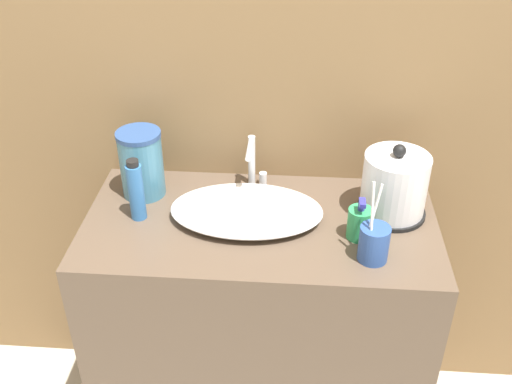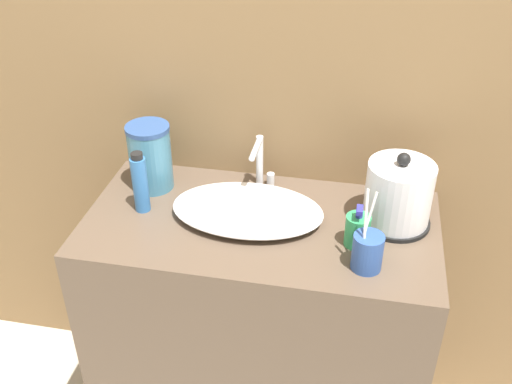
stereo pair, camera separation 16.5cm
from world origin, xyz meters
TOP-DOWN VIEW (x-y plane):
  - wall_back at (0.00, 0.53)m, footprint 6.00×0.04m
  - vanity_counter at (0.00, 0.26)m, footprint 1.01×0.51m
  - sink_basin at (-0.04, 0.27)m, footprint 0.44×0.28m
  - faucet at (-0.03, 0.44)m, footprint 0.06×0.13m
  - electric_kettle at (0.37, 0.33)m, footprint 0.20×0.20m
  - toothbrush_cup at (0.30, 0.11)m, footprint 0.08×0.08m
  - lotion_bottle at (0.27, 0.21)m, footprint 0.07×0.07m
  - shampoo_bottle at (-0.35, 0.25)m, footprint 0.04×0.04m
  - water_pitcher at (-0.36, 0.38)m, footprint 0.13×0.13m

SIDE VIEW (x-z plane):
  - vanity_counter at x=0.00m, z-range 0.00..0.87m
  - sink_basin at x=-0.04m, z-range 0.87..0.92m
  - lotion_bottle at x=0.27m, z-range 0.85..0.98m
  - toothbrush_cup at x=0.30m, z-range 0.81..1.04m
  - electric_kettle at x=0.37m, z-range 0.85..1.07m
  - shampoo_bottle at x=-0.35m, z-range 0.87..1.05m
  - faucet at x=-0.03m, z-range 0.88..1.05m
  - water_pitcher at x=-0.36m, z-range 0.87..1.08m
  - wall_back at x=0.00m, z-range 0.00..2.60m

